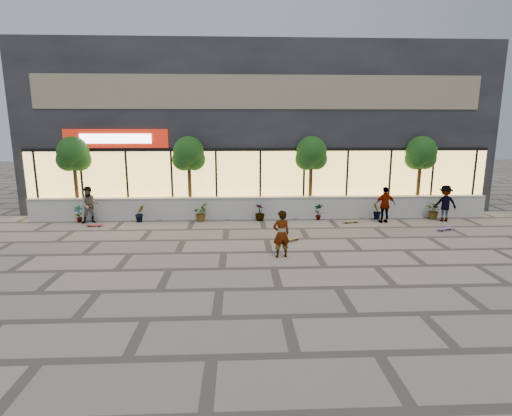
{
  "coord_description": "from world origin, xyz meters",
  "views": [
    {
      "loc": [
        -1.08,
        -11.9,
        4.39
      ],
      "look_at": [
        -0.43,
        3.11,
        1.3
      ],
      "focal_mm": 28.0,
      "sensor_mm": 36.0,
      "label": 1
    }
  ],
  "objects_px": {
    "tree_east": "(421,155)",
    "skateboard_center": "(292,239)",
    "skater_right_far": "(445,203)",
    "skateboard_right_far": "(445,229)",
    "skater_left": "(90,205)",
    "skater_center": "(281,234)",
    "skateboard_right_near": "(351,221)",
    "tree_midwest": "(189,156)",
    "tree_mideast": "(311,155)",
    "skateboard_left": "(94,225)",
    "tree_west": "(73,156)",
    "skater_right_near": "(385,205)"
  },
  "relations": [
    {
      "from": "tree_mideast",
      "to": "skateboard_left",
      "type": "xyz_separation_m",
      "value": [
        -10.02,
        -2.1,
        -2.91
      ]
    },
    {
      "from": "tree_mideast",
      "to": "skater_right_far",
      "type": "bearing_deg",
      "value": -16.04
    },
    {
      "from": "tree_midwest",
      "to": "skater_right_far",
      "type": "relative_size",
      "value": 2.3
    },
    {
      "from": "tree_west",
      "to": "tree_midwest",
      "type": "bearing_deg",
      "value": 0.0
    },
    {
      "from": "skateboard_center",
      "to": "skater_right_far",
      "type": "bearing_deg",
      "value": -12.99
    },
    {
      "from": "skater_right_near",
      "to": "skateboard_right_far",
      "type": "bearing_deg",
      "value": 138.34
    },
    {
      "from": "tree_midwest",
      "to": "tree_east",
      "type": "xyz_separation_m",
      "value": [
        11.5,
        0.0,
        0.0
      ]
    },
    {
      "from": "skater_left",
      "to": "skateboard_left",
      "type": "relative_size",
      "value": 2.32
    },
    {
      "from": "tree_east",
      "to": "skateboard_center",
      "type": "distance_m",
      "value": 8.96
    },
    {
      "from": "skater_center",
      "to": "skateboard_left",
      "type": "xyz_separation_m",
      "value": [
        -7.86,
        4.53,
        -0.74
      ]
    },
    {
      "from": "skater_center",
      "to": "skater_right_near",
      "type": "distance_m",
      "value": 7.08
    },
    {
      "from": "skater_center",
      "to": "skater_right_far",
      "type": "bearing_deg",
      "value": -162.53
    },
    {
      "from": "tree_midwest",
      "to": "skateboard_center",
      "type": "relative_size",
      "value": 5.31
    },
    {
      "from": "skateboard_left",
      "to": "skater_right_near",
      "type": "bearing_deg",
      "value": 3.91
    },
    {
      "from": "skater_center",
      "to": "skateboard_right_far",
      "type": "distance_m",
      "value": 8.09
    },
    {
      "from": "skater_right_far",
      "to": "skateboard_center",
      "type": "height_order",
      "value": "skater_right_far"
    },
    {
      "from": "skateboard_right_far",
      "to": "skateboard_center",
      "type": "bearing_deg",
      "value": 165.8
    },
    {
      "from": "tree_east",
      "to": "skateboard_right_near",
      "type": "height_order",
      "value": "tree_east"
    },
    {
      "from": "tree_mideast",
      "to": "skater_left",
      "type": "distance_m",
      "value": 10.71
    },
    {
      "from": "skater_left",
      "to": "tree_east",
      "type": "bearing_deg",
      "value": -14.52
    },
    {
      "from": "tree_east",
      "to": "skateboard_center",
      "type": "xyz_separation_m",
      "value": [
        -7.04,
        -4.72,
        -2.91
      ]
    },
    {
      "from": "tree_midwest",
      "to": "tree_mideast",
      "type": "xyz_separation_m",
      "value": [
        6.0,
        0.0,
        0.0
      ]
    },
    {
      "from": "tree_west",
      "to": "tree_mideast",
      "type": "distance_m",
      "value": 11.5
    },
    {
      "from": "skateboard_right_far",
      "to": "tree_west",
      "type": "bearing_deg",
      "value": 143.39
    },
    {
      "from": "skater_right_far",
      "to": "skater_center",
      "type": "bearing_deg",
      "value": 35.18
    },
    {
      "from": "tree_mideast",
      "to": "skateboard_right_far",
      "type": "distance_m",
      "value": 6.89
    },
    {
      "from": "tree_midwest",
      "to": "skater_center",
      "type": "xyz_separation_m",
      "value": [
        3.84,
        -6.63,
        -2.17
      ]
    },
    {
      "from": "tree_west",
      "to": "skater_left",
      "type": "distance_m",
      "value": 2.78
    },
    {
      "from": "tree_west",
      "to": "skateboard_center",
      "type": "height_order",
      "value": "tree_west"
    },
    {
      "from": "skater_left",
      "to": "skateboard_right_far",
      "type": "xyz_separation_m",
      "value": [
        15.63,
        -2.02,
        -0.77
      ]
    },
    {
      "from": "skater_right_near",
      "to": "tree_east",
      "type": "bearing_deg",
      "value": -147.04
    },
    {
      "from": "skateboard_center",
      "to": "skateboard_left",
      "type": "bearing_deg",
      "value": 128.35
    },
    {
      "from": "tree_east",
      "to": "skater_center",
      "type": "height_order",
      "value": "tree_east"
    },
    {
      "from": "tree_midwest",
      "to": "tree_mideast",
      "type": "bearing_deg",
      "value": 0.0
    },
    {
      "from": "skater_right_far",
      "to": "skateboard_center",
      "type": "distance_m",
      "value": 8.18
    },
    {
      "from": "tree_east",
      "to": "skateboard_center",
      "type": "relative_size",
      "value": 5.31
    },
    {
      "from": "skater_right_far",
      "to": "skateboard_right_far",
      "type": "bearing_deg",
      "value": 68.77
    },
    {
      "from": "tree_west",
      "to": "skateboard_right_far",
      "type": "bearing_deg",
      "value": -11.56
    },
    {
      "from": "skateboard_right_near",
      "to": "skateboard_right_far",
      "type": "relative_size",
      "value": 0.95
    },
    {
      "from": "skater_center",
      "to": "skateboard_right_near",
      "type": "height_order",
      "value": "skater_center"
    },
    {
      "from": "tree_midwest",
      "to": "skateboard_right_far",
      "type": "bearing_deg",
      "value": -16.95
    },
    {
      "from": "tree_west",
      "to": "skateboard_right_far",
      "type": "xyz_separation_m",
      "value": [
        16.73,
        -3.42,
        -2.9
      ]
    },
    {
      "from": "skateboard_left",
      "to": "tree_east",
      "type": "bearing_deg",
      "value": 10.81
    },
    {
      "from": "tree_east",
      "to": "skater_right_near",
      "type": "height_order",
      "value": "tree_east"
    },
    {
      "from": "skateboard_right_near",
      "to": "tree_mideast",
      "type": "bearing_deg",
      "value": 115.56
    },
    {
      "from": "skater_left",
      "to": "skateboard_right_far",
      "type": "distance_m",
      "value": 15.78
    },
    {
      "from": "skateboard_right_far",
      "to": "skater_left",
      "type": "bearing_deg",
      "value": 147.58
    },
    {
      "from": "tree_west",
      "to": "skateboard_right_far",
      "type": "relative_size",
      "value": 4.62
    },
    {
      "from": "skater_right_far",
      "to": "skateboard_right_far",
      "type": "relative_size",
      "value": 2.01
    },
    {
      "from": "skater_left",
      "to": "tree_midwest",
      "type": "bearing_deg",
      "value": -1.91
    }
  ]
}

